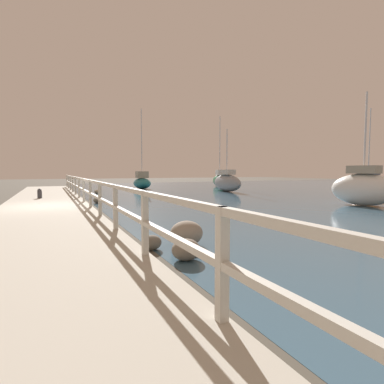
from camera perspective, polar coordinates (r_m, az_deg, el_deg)
ground_plane at (r=13.66m, az=-26.08°, el=-3.49°), size 120.00×120.00×0.00m
dock_walkway at (r=13.64m, az=-26.10°, el=-2.94°), size 3.42×36.00×0.26m
railing at (r=13.65m, az=-19.43°, el=0.87°), size 0.10×32.50×1.08m
boulder_far_strip at (r=6.80m, az=-1.06°, el=-7.85°), size 0.75×0.67×0.56m
boulder_mid_strip at (r=23.77m, az=-17.66°, el=0.06°), size 0.39×0.35×0.29m
boulder_water_edge at (r=16.49m, az=-17.59°, el=-1.52°), size 0.41×0.37×0.31m
boulder_upstream at (r=5.71m, az=-1.15°, el=-10.92°), size 0.55×0.49×0.41m
boulder_downstream at (r=6.50m, az=-7.70°, el=-9.52°), size 0.43×0.38×0.32m
mooring_bollard at (r=17.63m, az=-27.03°, el=-0.24°), size 0.22×0.22×0.51m
sailboat_gray at (r=25.26m, az=6.62°, el=1.91°), size 1.89×5.40×5.18m
sailboat_white at (r=16.83m, az=29.84°, el=0.69°), size 2.01×3.28×5.48m
sailboat_orange at (r=28.76m, az=30.49°, el=1.67°), size 2.14×4.18×6.81m
sailboat_green at (r=32.61m, az=5.29°, el=2.27°), size 2.51×5.57×7.59m
sailboat_teal at (r=29.28m, az=-9.50°, el=1.91°), size 1.70×3.32×7.64m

